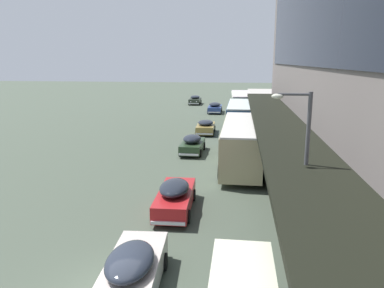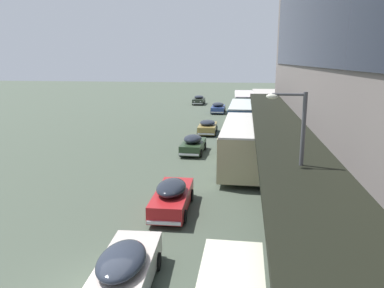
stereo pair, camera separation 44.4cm
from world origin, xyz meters
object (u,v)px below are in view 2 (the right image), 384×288
object	(u,v)px
transit_bus_kerbside_far	(242,117)
sedan_lead_mid	(218,108)
transit_bus_kerbside_rear	(244,104)
sedan_oncoming_rear	(208,127)
pedestrian_at_kerb	(297,185)
street_lamp	(296,158)
sedan_oncoming_front	(172,196)
sedan_lead_near	(193,144)
transit_bus_kerbside_front	(241,141)
sedan_second_near	(199,100)
sedan_trailing_mid	(124,272)

from	to	relation	value
transit_bus_kerbside_far	sedan_lead_mid	world-z (taller)	transit_bus_kerbside_far
transit_bus_kerbside_rear	sedan_oncoming_rear	xyz separation A→B (m)	(-3.63, -11.29, -1.15)
pedestrian_at_kerb	street_lamp	world-z (taller)	street_lamp
sedan_lead_mid	pedestrian_at_kerb	distance (m)	35.45
transit_bus_kerbside_far	sedan_oncoming_rear	world-z (taller)	transit_bus_kerbside_far
transit_bus_kerbside_far	sedan_oncoming_front	bearing A→B (deg)	-98.81
transit_bus_kerbside_rear	sedan_oncoming_front	size ratio (longest dim) A/B	2.13
sedan_lead_near	pedestrian_at_kerb	xyz separation A→B (m)	(6.82, -10.52, 0.43)
transit_bus_kerbside_far	sedan_lead_mid	size ratio (longest dim) A/B	2.05
transit_bus_kerbside_front	sedan_lead_mid	size ratio (longest dim) A/B	2.28
transit_bus_kerbside_front	sedan_second_near	world-z (taller)	transit_bus_kerbside_front
sedan_second_near	sedan_oncoming_front	distance (m)	46.81
sedan_lead_near	street_lamp	xyz separation A→B (m)	(6.07, -15.16, 3.00)
transit_bus_kerbside_front	transit_bus_kerbside_rear	size ratio (longest dim) A/B	1.05
sedan_oncoming_front	sedan_lead_near	size ratio (longest dim) A/B	1.13
transit_bus_kerbside_rear	sedan_lead_near	bearing A→B (deg)	-101.39
transit_bus_kerbside_far	sedan_trailing_mid	xyz separation A→B (m)	(-3.44, -27.74, -1.02)
transit_bus_kerbside_far	sedan_oncoming_front	xyz separation A→B (m)	(-3.23, -20.81, -1.02)
street_lamp	sedan_oncoming_front	bearing A→B (deg)	150.14
transit_bus_kerbside_rear	sedan_lead_near	xyz separation A→B (m)	(-3.96, -19.68, -1.12)
sedan_second_near	sedan_trailing_mid	bearing A→B (deg)	-85.48
sedan_oncoming_rear	sedan_lead_near	size ratio (longest dim) A/B	1.02
sedan_lead_mid	sedan_lead_near	xyz separation A→B (m)	(-0.25, -24.31, 0.00)
sedan_oncoming_rear	street_lamp	world-z (taller)	street_lamp
sedan_oncoming_rear	street_lamp	xyz separation A→B (m)	(5.74, -23.55, 3.04)
sedan_lead_near	sedan_second_near	bearing A→B (deg)	96.31
transit_bus_kerbside_front	sedan_oncoming_rear	xyz separation A→B (m)	(-3.55, 11.69, -1.07)
transit_bus_kerbside_far	sedan_second_near	bearing A→B (deg)	106.56
transit_bus_kerbside_front	pedestrian_at_kerb	distance (m)	7.83
sedan_lead_mid	transit_bus_kerbside_far	bearing A→B (deg)	-76.98
street_lamp	sedan_trailing_mid	bearing A→B (deg)	-146.18
transit_bus_kerbside_front	sedan_oncoming_rear	distance (m)	12.26
transit_bus_kerbside_rear	sedan_trailing_mid	size ratio (longest dim) A/B	2.06
transit_bus_kerbside_front	sedan_oncoming_front	size ratio (longest dim) A/B	2.24
transit_bus_kerbside_front	sedan_trailing_mid	xyz separation A→B (m)	(-3.48, -15.66, -1.01)
pedestrian_at_kerb	sedan_lead_near	bearing A→B (deg)	122.94
transit_bus_kerbside_far	sedan_lead_mid	xyz separation A→B (m)	(-3.59, 15.53, -1.05)
sedan_lead_mid	sedan_lead_near	size ratio (longest dim) A/B	1.11
transit_bus_kerbside_far	pedestrian_at_kerb	size ratio (longest dim) A/B	5.23
sedan_trailing_mid	sedan_lead_mid	size ratio (longest dim) A/B	1.05
sedan_second_near	sedan_oncoming_front	xyz separation A→B (m)	(4.44, -46.59, 0.03)
sedan_oncoming_rear	sedan_second_near	bearing A→B (deg)	99.02
transit_bus_kerbside_front	pedestrian_at_kerb	world-z (taller)	transit_bus_kerbside_front
transit_bus_kerbside_front	street_lamp	size ratio (longest dim) A/B	1.76
sedan_second_near	sedan_lead_mid	xyz separation A→B (m)	(4.08, -10.25, -0.00)
sedan_trailing_mid	sedan_oncoming_front	bearing A→B (deg)	88.25
sedan_oncoming_rear	transit_bus_kerbside_rear	bearing A→B (deg)	72.17
sedan_lead_mid	sedan_lead_near	distance (m)	24.31
sedan_oncoming_front	transit_bus_kerbside_front	bearing A→B (deg)	69.51
sedan_oncoming_rear	sedan_oncoming_front	xyz separation A→B (m)	(0.29, -20.42, 0.06)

